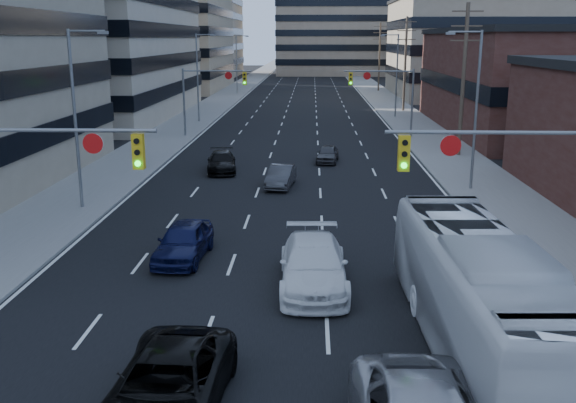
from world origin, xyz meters
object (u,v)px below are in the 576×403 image
(black_pickup, at_px, (168,386))
(white_van, at_px, (313,265))
(transit_bus, at_px, (481,295))
(sedan_blue, at_px, (184,241))

(black_pickup, distance_m, white_van, 8.80)
(black_pickup, relative_size, white_van, 0.95)
(transit_bus, relative_size, sedan_blue, 2.74)
(white_van, height_order, sedan_blue, white_van)
(white_van, distance_m, sedan_blue, 5.83)
(white_van, bearing_deg, transit_bus, -46.38)
(black_pickup, bearing_deg, sedan_blue, 101.90)
(black_pickup, height_order, transit_bus, transit_bus)
(black_pickup, xyz_separation_m, white_van, (3.38, 8.13, 0.07))
(white_van, relative_size, transit_bus, 0.48)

